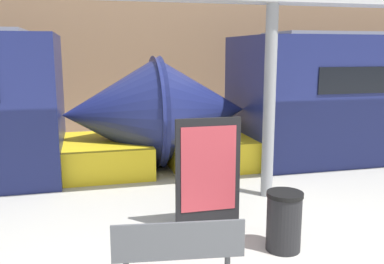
# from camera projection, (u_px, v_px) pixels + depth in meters

# --- Properties ---
(station_wall) EXTENTS (56.00, 0.20, 5.00)m
(station_wall) POSITION_uv_depth(u_px,v_px,m) (139.00, 58.00, 13.93)
(station_wall) COLOR #937051
(station_wall) RESTS_ON ground_plane
(bench_near) EXTENTS (1.55, 0.63, 0.87)m
(bench_near) POSITION_uv_depth(u_px,v_px,m) (178.00, 247.00, 4.94)
(bench_near) COLOR #4C4F54
(bench_near) RESTS_ON ground_plane
(trash_bin) EXTENTS (0.51, 0.51, 0.84)m
(trash_bin) POSITION_uv_depth(u_px,v_px,m) (284.00, 221.00, 5.93)
(trash_bin) COLOR black
(trash_bin) RESTS_ON ground_plane
(poster_board) EXTENTS (1.02, 0.07, 1.75)m
(poster_board) POSITION_uv_depth(u_px,v_px,m) (208.00, 174.00, 6.58)
(poster_board) COLOR black
(poster_board) RESTS_ON ground_plane
(support_column_near) EXTENTS (0.22, 0.22, 3.58)m
(support_column_near) POSITION_uv_depth(u_px,v_px,m) (269.00, 103.00, 7.92)
(support_column_near) COLOR gray
(support_column_near) RESTS_ON ground_plane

